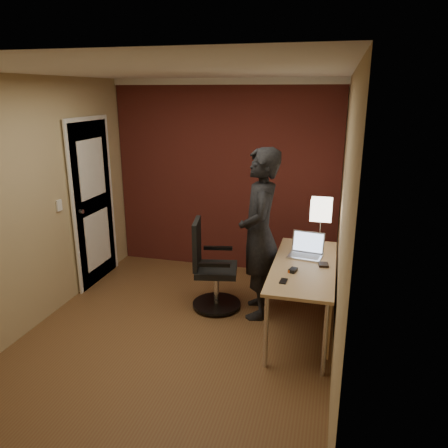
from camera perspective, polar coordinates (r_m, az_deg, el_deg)
The scene contains 9 objects.
room at distance 5.46m, azimuth -3.73°, elevation 6.63°, with size 4.00×4.00×4.00m.
desk at distance 4.38m, azimuth 11.29°, elevation -6.83°, with size 0.60×1.50×0.73m.
desk_lamp at distance 4.70m, azimuth 12.59°, elevation 1.80°, with size 0.22×0.22×0.54m.
laptop at distance 4.55m, azimuth 10.74°, elevation -3.27°, with size 0.36×0.30×0.23m.
mouse at distance 4.14m, azimuth 8.99°, elevation -5.98°, with size 0.06×0.10×0.03m, color black.
phone at distance 3.93m, azimuth 7.77°, elevation -7.39°, with size 0.06×0.12×0.01m, color black.
wallet at distance 4.33m, azimuth 12.87°, elevation -5.21°, with size 0.09×0.11×0.02m, color black.
office_chair at distance 4.85m, azimuth -1.75°, elevation -6.14°, with size 0.54×0.60×1.00m.
person at distance 4.58m, azimuth 4.65°, elevation -1.36°, with size 0.66×0.43×1.82m, color black.
Camera 1 is at (1.42, -3.55, 2.35)m, focal length 35.00 mm.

